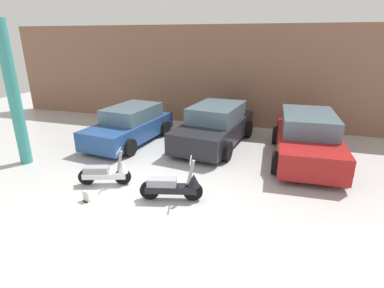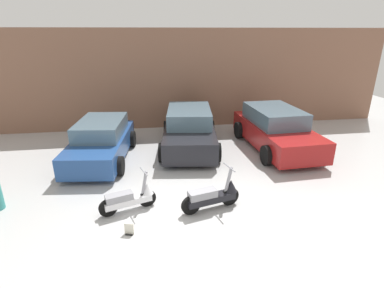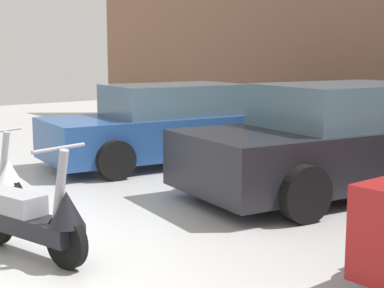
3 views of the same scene
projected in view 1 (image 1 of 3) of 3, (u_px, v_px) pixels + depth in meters
The scene contains 9 objects.
ground_plane at pixel (140, 203), 6.90m from camera, with size 28.00×28.00×0.00m, color #B2B2B2.
wall_back at pixel (213, 76), 12.56m from camera, with size 19.60×0.12×4.09m, color #845B47.
scooter_front_left at pixel (107, 172), 7.67m from camera, with size 1.31×0.66×0.94m.
scooter_front_right at pixel (174, 186), 6.93m from camera, with size 1.45×0.66×1.03m.
car_rear_left at pixel (130, 125), 10.78m from camera, with size 2.13×3.90×1.27m.
car_rear_center at pixel (215, 126), 10.53m from camera, with size 2.37×4.27×1.39m.
car_rear_right at pixel (307, 138), 9.21m from camera, with size 2.18×4.26×1.42m.
placard_near_left_scooter at pixel (86, 197), 6.94m from camera, with size 0.20×0.16×0.26m.
support_column_side at pixel (14, 96), 8.45m from camera, with size 0.34×0.34×4.09m, color teal.
Camera 1 is at (2.96, -5.40, 3.62)m, focal length 28.00 mm.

